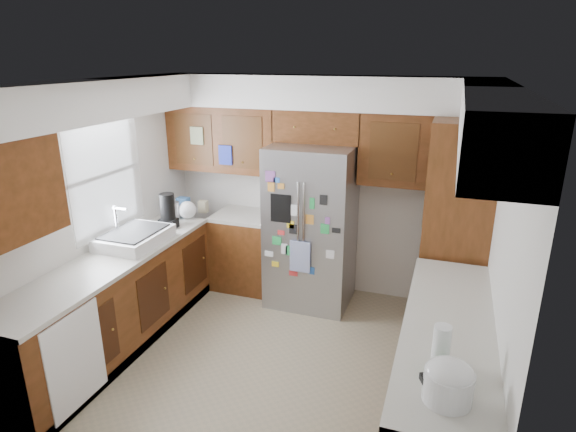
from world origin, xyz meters
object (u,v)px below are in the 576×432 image
object	(u,v)px
pantry	(456,228)
rice_cooker	(449,381)
paper_towel	(441,344)
fridge	(311,226)

from	to	relation	value
pantry	rice_cooker	world-z (taller)	pantry
pantry	rice_cooker	bearing A→B (deg)	-90.01
pantry	paper_towel	xyz separation A→B (m)	(-0.05, -2.07, -0.04)
pantry	fridge	bearing A→B (deg)	177.94
rice_cooker	paper_towel	world-z (taller)	paper_towel
pantry	rice_cooker	xyz separation A→B (m)	(-0.00, -2.43, -0.03)
rice_cooker	fridge	bearing A→B (deg)	121.09
rice_cooker	paper_towel	distance (m)	0.36
paper_towel	pantry	bearing A→B (deg)	88.60
pantry	fridge	size ratio (longest dim) A/B	1.19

